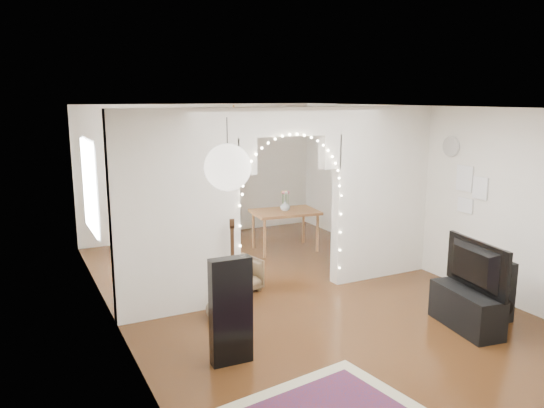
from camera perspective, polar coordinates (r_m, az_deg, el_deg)
name	(u,v)px	position (r m, az deg, el deg)	size (l,w,h in m)	color
floor	(288,291)	(7.98, 1.74, -9.37)	(7.50, 7.50, 0.00)	black
ceiling	(289,107)	(7.46, 1.87, 10.40)	(5.00, 7.50, 0.02)	white
wall_back	(202,171)	(11.00, -7.59, 3.59)	(5.00, 0.02, 2.70)	silver
wall_front	(508,282)	(4.78, 24.05, -7.71)	(5.00, 0.02, 2.70)	silver
wall_left	(110,220)	(6.80, -17.05, -1.68)	(0.02, 7.50, 2.70)	silver
wall_right	(422,189)	(9.05, 15.84, 1.57)	(0.02, 7.50, 2.70)	silver
divider_wall	(289,197)	(7.59, 1.80, 0.73)	(5.00, 0.20, 2.70)	silver
fairy_lights	(293,190)	(7.46, 2.29, 1.51)	(1.64, 0.04, 1.60)	#FFEABF
window	(90,186)	(8.53, -19.01, 1.81)	(0.04, 1.20, 1.40)	white
wall_clock	(451,146)	(8.52, 18.75, 5.89)	(0.31, 0.31, 0.03)	white
picture_frames	(469,189)	(8.32, 20.43, 1.48)	(0.02, 0.50, 0.70)	white
paper_lantern	(228,167)	(4.51, -4.79, 3.95)	(0.40, 0.40, 0.40)	white
ceiling_fan	(234,123)	(9.28, -4.14, 8.73)	(1.10, 1.10, 0.30)	#B0783A
guitar_case	(231,311)	(5.78, -4.45, -11.42)	(0.45, 0.15, 1.18)	black
acoustic_guitar	(233,276)	(7.21, -4.24, -7.77)	(0.45, 0.28, 1.07)	tan
tabby_cat	(214,310)	(7.02, -6.21, -11.24)	(0.29, 0.50, 0.33)	brown
floor_speaker	(499,292)	(7.46, 23.26, -8.67)	(0.33, 0.30, 0.78)	black
media_console	(466,309)	(7.13, 20.17, -10.56)	(0.40, 1.00, 0.50)	black
tv	(470,266)	(6.94, 20.48, -6.26)	(1.07, 0.14, 0.62)	black
bookcase	(197,206)	(10.82, -8.04, -0.22)	(1.30, 0.33, 1.34)	beige
dining_table	(285,215)	(9.89, 1.42, -1.14)	(1.28, 0.93, 0.76)	brown
flower_vase	(285,206)	(9.85, 1.42, -0.18)	(0.18, 0.18, 0.19)	silver
dining_chair_left	(174,246)	(9.64, -10.52, -4.44)	(0.49, 0.50, 0.46)	brown
dining_chair_right	(240,275)	(7.94, -3.48, -7.60)	(0.53, 0.55, 0.50)	brown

